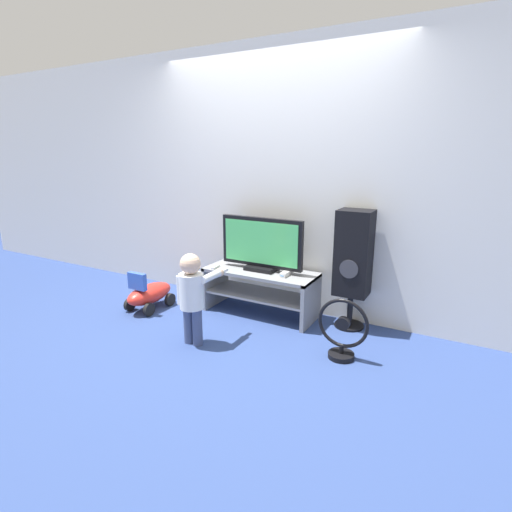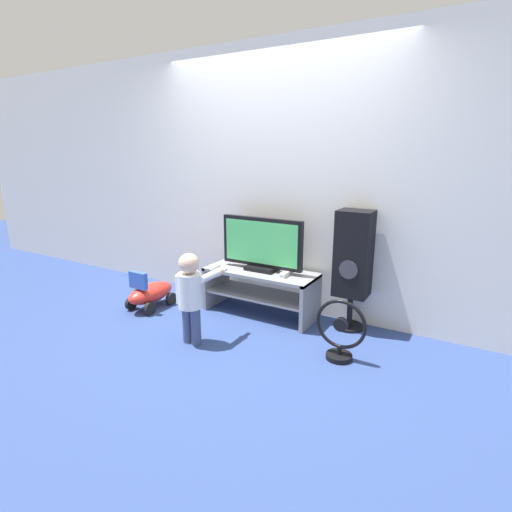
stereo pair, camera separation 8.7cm
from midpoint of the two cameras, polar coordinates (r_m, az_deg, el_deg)
name	(u,v)px [view 1 (the left image)]	position (r m, az deg, el deg)	size (l,w,h in m)	color
ground_plane	(249,321)	(3.89, -1.62, -9.26)	(16.00, 16.00, 0.00)	navy
wall_back	(275,181)	(4.02, 2.12, 10.73)	(10.00, 0.06, 2.60)	silver
tv_stand	(260,285)	(3.96, -0.01, -4.17)	(1.11, 0.44, 0.45)	gray
television	(261,245)	(3.86, 0.14, 1.61)	(0.85, 0.20, 0.52)	black
game_console	(287,273)	(3.77, 3.72, -2.47)	(0.06, 0.20, 0.04)	white
remote_primary	(215,267)	(4.02, -6.43, -1.55)	(0.05, 0.13, 0.03)	white
child	(193,291)	(3.34, -9.80, -5.02)	(0.30, 0.45, 0.79)	#3F4C72
speaker_tower	(353,256)	(3.64, 13.09, 0.02)	(0.30, 0.27, 1.09)	black
floor_fan	(342,332)	(3.22, 11.47, -10.57)	(0.40, 0.21, 0.49)	black
ride_on_toy	(149,294)	(4.28, -15.60, -5.19)	(0.30, 0.57, 0.42)	red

